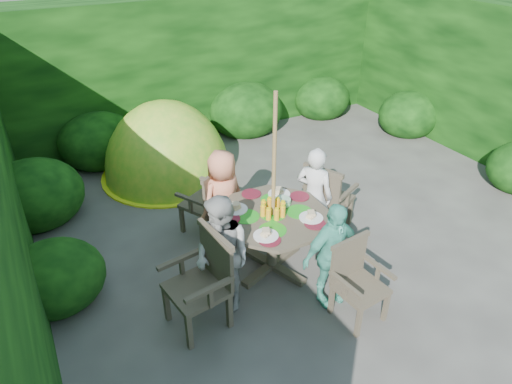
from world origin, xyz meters
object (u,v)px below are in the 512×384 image
patio_table (273,223)px  child_left (223,255)px  child_right (314,196)px  garden_chair_right (327,196)px  garden_chair_back (208,200)px  child_back (223,199)px  garden_chair_front (356,279)px  dome_tent (169,174)px  garden_chair_left (203,280)px  parasol_pole (274,189)px  child_front (331,255)px

patio_table → child_left: bearing=-160.2°
child_right → child_left: bearing=74.5°
garden_chair_right → garden_chair_back: size_ratio=1.04×
child_right → child_back: child_right is taller
garden_chair_front → dome_tent: (-0.71, 3.86, -0.45)m
garden_chair_left → parasol_pole: bearing=102.3°
garden_chair_back → patio_table: bearing=81.1°
child_back → garden_chair_front: bearing=93.4°
child_back → garden_chair_left: bearing=39.7°
parasol_pole → garden_chair_front: 1.28m
parasol_pole → garden_chair_left: size_ratio=2.18×
child_right → dome_tent: child_right is taller
dome_tent → parasol_pole: bearing=-95.7°
parasol_pole → child_front: parasol_pole is taller
dome_tent → patio_table: bearing=-95.7°
parasol_pole → garden_chair_left: 1.23m
garden_chair_front → child_front: 0.35m
patio_table → garden_chair_front: 1.13m
garden_chair_right → garden_chair_front: (-0.64, -1.40, -0.05)m
child_right → dome_tent: size_ratio=0.53×
child_right → child_left: (-1.51, -0.54, 0.02)m
garden_chair_left → child_left: 0.32m
garden_chair_left → garden_chair_front: (1.41, -0.65, -0.09)m
garden_chair_left → child_front: child_front is taller
child_left → patio_table: bearing=89.9°
child_right → child_back: (-1.02, 0.48, -0.01)m
child_right → child_left: size_ratio=0.97×
child_right → garden_chair_back: bearing=20.1°
garden_chair_left → garden_chair_back: (0.66, 1.42, -0.05)m
child_left → child_back: bearing=134.8°
patio_table → child_back: 0.80m
child_right → child_left: 1.60m
garden_chair_right → child_left: size_ratio=0.71×
child_front → garden_chair_front: bearing=-69.8°
patio_table → child_left: (-0.76, -0.27, 0.02)m
patio_table → parasol_pole: (-0.00, -0.00, 0.45)m
garden_chair_left → garden_chair_back: bearing=146.8°
child_front → dome_tent: size_ratio=0.50×
child_back → dome_tent: child_back is taller
patio_table → dome_tent: (-0.32, 2.82, -0.65)m
garden_chair_back → garden_chair_front: (0.75, -2.08, -0.03)m
parasol_pole → patio_table: bearing=32.5°
garden_chair_front → child_back: bearing=104.6°
garden_chair_back → child_front: size_ratio=0.74×
garden_chair_left → child_right: bearing=101.9°
garden_chair_front → child_left: bearing=140.6°
child_front → dome_tent: bearing=96.3°
garden_chair_right → garden_chair_left: bearing=85.7°
child_left → dome_tent: (0.44, 3.10, -0.67)m
parasol_pole → garden_chair_front: size_ratio=2.59×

